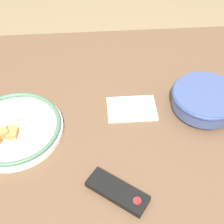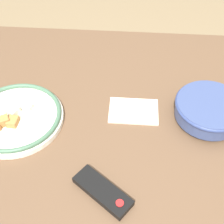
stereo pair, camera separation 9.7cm
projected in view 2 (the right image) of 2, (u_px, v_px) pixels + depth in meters
name	position (u px, v px, depth m)	size (l,w,h in m)	color
dining_table	(118.00, 143.00, 1.02)	(1.57, 1.09, 0.75)	brown
noodle_bowl	(209.00, 109.00, 0.97)	(0.22, 0.22, 0.07)	#384775
food_plate	(15.00, 117.00, 0.98)	(0.30, 0.30, 0.04)	silver
tv_remote	(103.00, 191.00, 0.82)	(0.17, 0.15, 0.02)	black
folded_napkin	(134.00, 111.00, 1.02)	(0.16, 0.11, 0.01)	beige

